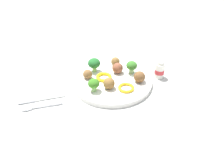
{
  "coord_description": "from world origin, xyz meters",
  "views": [
    {
      "loc": [
        0.26,
        0.63,
        0.47
      ],
      "look_at": [
        0.0,
        0.0,
        0.04
      ],
      "focal_mm": 37.29,
      "sensor_mm": 36.0,
      "label": 1
    }
  ],
  "objects_px": {
    "plate": "(112,81)",
    "pepper_ring_front_left": "(126,88)",
    "broccoli_floret_front_left": "(94,64)",
    "meatball_back_left": "(118,68)",
    "broccoli_floret_mid_left": "(94,84)",
    "knife": "(39,99)",
    "meatball_center": "(139,77)",
    "yogurt_bottle": "(160,70)",
    "meatball_mid_right": "(109,83)",
    "pepper_ring_near_rim": "(104,77)",
    "napkin": "(42,103)",
    "fork": "(40,106)",
    "meatball_near_rim": "(88,74)",
    "broccoli_floret_back_right": "(132,66)",
    "meatball_front_left": "(115,61)"
  },
  "relations": [
    {
      "from": "plate",
      "to": "pepper_ring_front_left",
      "type": "height_order",
      "value": "pepper_ring_front_left"
    },
    {
      "from": "broccoli_floret_front_left",
      "to": "meatball_back_left",
      "type": "distance_m",
      "value": 0.09
    },
    {
      "from": "broccoli_floret_mid_left",
      "to": "meatball_back_left",
      "type": "bearing_deg",
      "value": -147.56
    },
    {
      "from": "knife",
      "to": "plate",
      "type": "bearing_deg",
      "value": -178.85
    },
    {
      "from": "broccoli_floret_front_left",
      "to": "meatball_center",
      "type": "height_order",
      "value": "broccoli_floret_front_left"
    },
    {
      "from": "plate",
      "to": "meatball_back_left",
      "type": "distance_m",
      "value": 0.06
    },
    {
      "from": "yogurt_bottle",
      "to": "knife",
      "type": "bearing_deg",
      "value": -3.14
    },
    {
      "from": "meatball_mid_right",
      "to": "pepper_ring_near_rim",
      "type": "distance_m",
      "value": 0.06
    },
    {
      "from": "meatball_center",
      "to": "meatball_back_left",
      "type": "xyz_separation_m",
      "value": [
        0.05,
        -0.08,
        -0.0
      ]
    },
    {
      "from": "broccoli_floret_mid_left",
      "to": "napkin",
      "type": "height_order",
      "value": "broccoli_floret_mid_left"
    },
    {
      "from": "meatball_center",
      "to": "pepper_ring_front_left",
      "type": "xyz_separation_m",
      "value": [
        0.06,
        0.02,
        -0.02
      ]
    },
    {
      "from": "meatball_center",
      "to": "fork",
      "type": "xyz_separation_m",
      "value": [
        0.34,
        -0.01,
        -0.03
      ]
    },
    {
      "from": "meatball_mid_right",
      "to": "meatball_near_rim",
      "type": "distance_m",
      "value": 0.1
    },
    {
      "from": "broccoli_floret_back_right",
      "to": "pepper_ring_front_left",
      "type": "distance_m",
      "value": 0.11
    },
    {
      "from": "meatball_front_left",
      "to": "fork",
      "type": "xyz_separation_m",
      "value": [
        0.3,
        0.13,
        -0.03
      ]
    },
    {
      "from": "meatball_back_left",
      "to": "pepper_ring_front_left",
      "type": "relative_size",
      "value": 0.73
    },
    {
      "from": "meatball_mid_right",
      "to": "pepper_ring_front_left",
      "type": "xyz_separation_m",
      "value": [
        -0.05,
        0.03,
        -0.01
      ]
    },
    {
      "from": "plate",
      "to": "broccoli_floret_back_right",
      "type": "distance_m",
      "value": 0.09
    },
    {
      "from": "meatball_mid_right",
      "to": "pepper_ring_near_rim",
      "type": "relative_size",
      "value": 0.69
    },
    {
      "from": "meatball_near_rim",
      "to": "meatball_mid_right",
      "type": "bearing_deg",
      "value": 119.2
    },
    {
      "from": "pepper_ring_near_rim",
      "to": "plate",
      "type": "bearing_deg",
      "value": 144.03
    },
    {
      "from": "broccoli_floret_mid_left",
      "to": "fork",
      "type": "height_order",
      "value": "broccoli_floret_mid_left"
    },
    {
      "from": "broccoli_floret_back_right",
      "to": "meatball_front_left",
      "type": "relative_size",
      "value": 1.4
    },
    {
      "from": "broccoli_floret_mid_left",
      "to": "meatball_near_rim",
      "type": "distance_m",
      "value": 0.08
    },
    {
      "from": "plate",
      "to": "knife",
      "type": "relative_size",
      "value": 1.92
    },
    {
      "from": "meatball_front_left",
      "to": "meatball_mid_right",
      "type": "relative_size",
      "value": 0.88
    },
    {
      "from": "meatball_near_rim",
      "to": "napkin",
      "type": "height_order",
      "value": "meatball_near_rim"
    },
    {
      "from": "meatball_center",
      "to": "fork",
      "type": "height_order",
      "value": "meatball_center"
    },
    {
      "from": "meatball_front_left",
      "to": "broccoli_floret_mid_left",
      "type": "bearing_deg",
      "value": 44.38
    },
    {
      "from": "broccoli_floret_mid_left",
      "to": "pepper_ring_near_rim",
      "type": "xyz_separation_m",
      "value": [
        -0.06,
        -0.06,
        -0.02
      ]
    },
    {
      "from": "meatball_mid_right",
      "to": "pepper_ring_near_rim",
      "type": "bearing_deg",
      "value": -94.85
    },
    {
      "from": "broccoli_floret_mid_left",
      "to": "meatball_front_left",
      "type": "bearing_deg",
      "value": -135.62
    },
    {
      "from": "plate",
      "to": "napkin",
      "type": "relative_size",
      "value": 1.65
    },
    {
      "from": "plate",
      "to": "meatball_mid_right",
      "type": "distance_m",
      "value": 0.06
    },
    {
      "from": "meatball_near_rim",
      "to": "yogurt_bottle",
      "type": "height_order",
      "value": "yogurt_bottle"
    },
    {
      "from": "yogurt_bottle",
      "to": "meatball_near_rim",
      "type": "bearing_deg",
      "value": -15.12
    },
    {
      "from": "meatball_front_left",
      "to": "meatball_near_rim",
      "type": "relative_size",
      "value": 1.02
    },
    {
      "from": "meatball_mid_right",
      "to": "knife",
      "type": "distance_m",
      "value": 0.23
    },
    {
      "from": "meatball_front_left",
      "to": "pepper_ring_front_left",
      "type": "xyz_separation_m",
      "value": [
        0.03,
        0.16,
        -0.01
      ]
    },
    {
      "from": "broccoli_floret_back_right",
      "to": "meatball_near_rim",
      "type": "xyz_separation_m",
      "value": [
        0.16,
        -0.03,
        -0.01
      ]
    },
    {
      "from": "meatball_mid_right",
      "to": "knife",
      "type": "bearing_deg",
      "value": -10.26
    },
    {
      "from": "meatball_center",
      "to": "meatball_back_left",
      "type": "distance_m",
      "value": 0.09
    },
    {
      "from": "meatball_front_left",
      "to": "fork",
      "type": "bearing_deg",
      "value": 22.69
    },
    {
      "from": "pepper_ring_near_rim",
      "to": "pepper_ring_front_left",
      "type": "bearing_deg",
      "value": 117.31
    },
    {
      "from": "broccoli_floret_front_left",
      "to": "meatball_front_left",
      "type": "xyz_separation_m",
      "value": [
        -0.09,
        -0.01,
        -0.02
      ]
    },
    {
      "from": "knife",
      "to": "broccoli_floret_mid_left",
      "type": "bearing_deg",
      "value": 168.55
    },
    {
      "from": "napkin",
      "to": "yogurt_bottle",
      "type": "distance_m",
      "value": 0.42
    },
    {
      "from": "meatball_mid_right",
      "to": "napkin",
      "type": "height_order",
      "value": "meatball_mid_right"
    },
    {
      "from": "plate",
      "to": "pepper_ring_near_rim",
      "type": "xyz_separation_m",
      "value": [
        0.02,
        -0.02,
        0.01
      ]
    },
    {
      "from": "meatball_back_left",
      "to": "napkin",
      "type": "bearing_deg",
      "value": 11.5
    }
  ]
}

